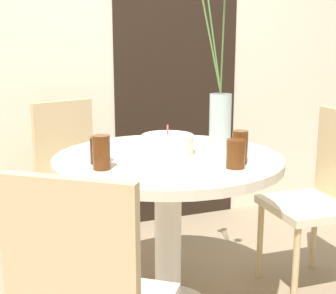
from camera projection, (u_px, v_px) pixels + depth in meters
name	position (u px, v px, depth m)	size (l,w,h in m)	color
wall_back	(101.00, 36.00, 3.02)	(8.00, 0.05, 2.60)	beige
doorway_panel	(177.00, 77.00, 3.24)	(0.90, 0.01, 2.05)	black
dining_table	(168.00, 189.00, 2.10)	(1.01, 1.01, 0.77)	beige
chair_near_front	(74.00, 171.00, 2.72)	(0.51, 0.51, 0.93)	beige
chair_right_flank	(323.00, 190.00, 2.37)	(0.42, 0.42, 0.93)	beige
birthday_cake	(168.00, 144.00, 2.10)	(0.23, 0.23, 0.13)	white
flower_vase	(219.00, 104.00, 2.20)	(0.17, 0.24, 0.80)	#9EB2AD
side_plate	(119.00, 145.00, 2.27)	(0.19, 0.19, 0.01)	white
drink_glass_0	(99.00, 150.00, 1.93)	(0.08, 0.08, 0.11)	#33190C
drink_glass_1	(236.00, 154.00, 1.85)	(0.07, 0.07, 0.12)	#51280F
drink_glass_2	(240.00, 147.00, 1.93)	(0.07, 0.07, 0.14)	#51280F
drink_glass_3	(102.00, 152.00, 1.83)	(0.07, 0.07, 0.14)	#51280F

